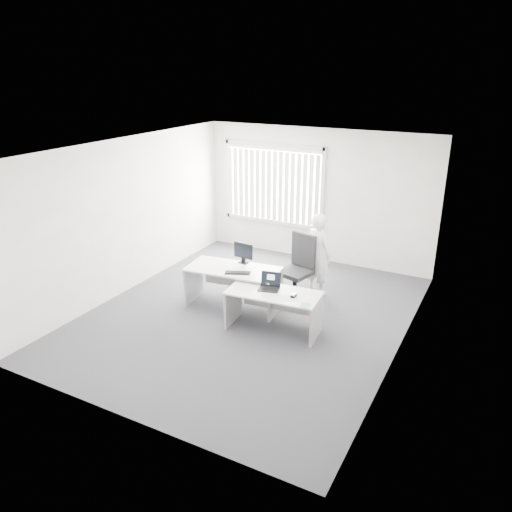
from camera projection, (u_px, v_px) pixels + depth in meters
The scene contains 18 objects.
ground at pixel (248, 315), 8.46m from camera, with size 6.00×6.00×0.00m, color #4A4A51.
wall_back at pixel (317, 196), 10.43m from camera, with size 5.00×0.02×2.80m, color white.
wall_front at pixel (117, 315), 5.48m from camera, with size 5.00×0.02×2.80m, color white.
wall_left at pixel (127, 216), 9.05m from camera, with size 0.02×6.00×2.80m, color white.
wall_right at pixel (407, 264), 6.87m from camera, with size 0.02×6.00×2.80m, color white.
ceiling at pixel (247, 148), 7.46m from camera, with size 5.00×6.00×0.02m, color silver.
window at pixel (273, 184), 10.78m from camera, with size 2.32×0.06×1.76m, color beige.
blinds at pixel (272, 186), 10.74m from camera, with size 2.20×0.10×1.50m, color white, non-canonical shape.
desk_near at pixel (274, 303), 7.83m from camera, with size 1.50×0.80×0.66m.
desk_far at pixel (233, 279), 8.58m from camera, with size 1.66×0.92×0.72m.
office_chair at pixel (297, 279), 8.94m from camera, with size 0.82×0.82×1.19m.
person at pixel (318, 254), 9.01m from camera, with size 0.56×0.37×1.54m, color white.
laptop at pixel (269, 283), 7.80m from camera, with size 0.32×0.28×0.25m, color black, non-canonical shape.
paper_sheet at pixel (291, 298), 7.55m from camera, with size 0.32×0.23×0.00m, color silver.
mouse at pixel (294, 295), 7.59m from camera, with size 0.07×0.11×0.05m, color silver, non-canonical shape.
booklet at pixel (305, 305), 7.32m from camera, with size 0.14×0.19×0.01m, color silver.
keyboard at pixel (238, 273), 8.30m from camera, with size 0.42×0.14×0.02m, color black.
monitor at pixel (243, 253), 8.67m from camera, with size 0.37×0.11×0.37m, color black, non-canonical shape.
Camera 1 is at (3.64, -6.60, 3.97)m, focal length 35.00 mm.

